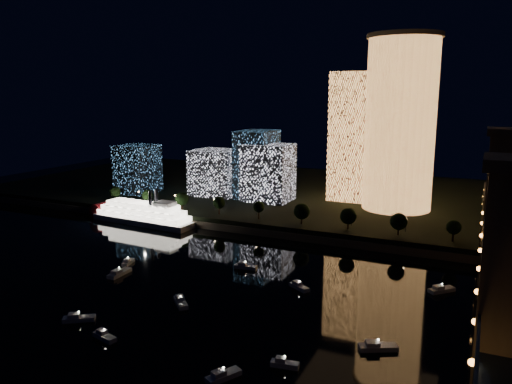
% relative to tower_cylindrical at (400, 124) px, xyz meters
% --- Properties ---
extents(ground, '(520.00, 520.00, 0.00)m').
position_rel_tower_cylindrical_xyz_m(ground, '(-21.15, -134.86, -45.58)').
color(ground, black).
rests_on(ground, ground).
extents(far_bank, '(420.00, 160.00, 5.00)m').
position_rel_tower_cylindrical_xyz_m(far_bank, '(-21.15, 25.14, -43.08)').
color(far_bank, black).
rests_on(far_bank, ground).
extents(seawall, '(420.00, 6.00, 3.00)m').
position_rel_tower_cylindrical_xyz_m(seawall, '(-21.15, -52.86, -44.08)').
color(seawall, '#6B5E4C').
rests_on(seawall, ground).
extents(tower_cylindrical, '(34.00, 34.00, 80.91)m').
position_rel_tower_cylindrical_xyz_m(tower_cylindrical, '(0.00, 0.00, 0.00)').
color(tower_cylindrical, '#FFA451').
rests_on(tower_cylindrical, far_bank).
extents(tower_rectangular, '(20.42, 20.42, 64.98)m').
position_rel_tower_cylindrical_xyz_m(tower_rectangular, '(-25.50, 12.51, -8.09)').
color(tower_rectangular, '#FFA451').
rests_on(tower_rectangular, far_bank).
extents(midrise_blocks, '(95.70, 37.84, 35.33)m').
position_rel_tower_cylindrical_xyz_m(midrise_blocks, '(-88.72, -9.17, -26.05)').
color(midrise_blocks, white).
rests_on(midrise_blocks, far_bank).
extents(truss_bridge, '(13.00, 266.00, 50.00)m').
position_rel_tower_cylindrical_xyz_m(truss_bridge, '(43.85, -131.13, -29.34)').
color(truss_bridge, '#17284A').
rests_on(truss_bridge, ground).
extents(riverboat, '(56.61, 15.43, 16.86)m').
position_rel_tower_cylindrical_xyz_m(riverboat, '(-107.16, -58.92, -41.26)').
color(riverboat, silver).
rests_on(riverboat, ground).
extents(motorboats, '(108.91, 77.65, 2.78)m').
position_rel_tower_cylindrical_xyz_m(motorboats, '(-26.02, -124.13, -44.77)').
color(motorboats, silver).
rests_on(motorboats, ground).
extents(esplanade_trees, '(165.60, 6.92, 8.96)m').
position_rel_tower_cylindrical_xyz_m(esplanade_trees, '(-44.44, -46.86, -35.11)').
color(esplanade_trees, black).
rests_on(esplanade_trees, far_bank).
extents(street_lamps, '(132.70, 0.70, 5.65)m').
position_rel_tower_cylindrical_xyz_m(street_lamps, '(-55.15, -40.86, -36.56)').
color(street_lamps, black).
rests_on(street_lamps, far_bank).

